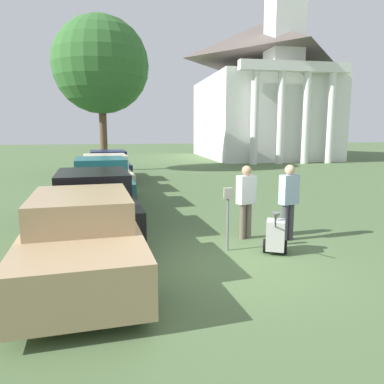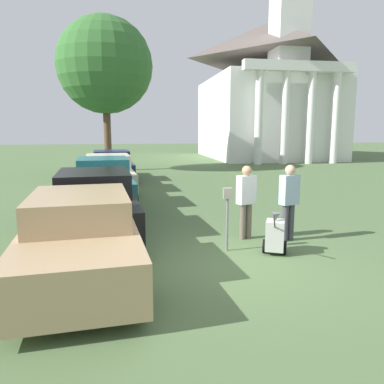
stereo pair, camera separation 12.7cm
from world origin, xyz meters
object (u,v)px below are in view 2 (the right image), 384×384
object	(u,v)px
parked_car_cream	(108,174)
church	(267,85)
parked_car_teal	(103,183)
person_worker	(246,198)
parked_car_black	(95,203)
parked_car_tan	(82,234)
parking_meter	(227,207)
equipment_cart	(275,235)
person_supervisor	(289,198)
parked_car_navy	(112,166)

from	to	relation	value
parked_car_cream	church	bearing A→B (deg)	46.82
parked_car_teal	person_worker	distance (m)	5.79
parked_car_black	parked_car_tan	bearing A→B (deg)	-94.79
parked_car_teal	parking_meter	world-z (taller)	parked_car_teal
equipment_cart	church	bearing A→B (deg)	94.73
church	parked_car_black	bearing A→B (deg)	-119.59
parked_car_black	equipment_cart	bearing A→B (deg)	-37.65
parked_car_tan	church	bearing A→B (deg)	58.26
person_supervisor	equipment_cart	bearing A→B (deg)	34.05
parked_car_black	person_supervisor	bearing A→B (deg)	-24.84
parked_car_tan	parked_car_navy	size ratio (longest dim) A/B	1.01
parked_car_teal	person_supervisor	distance (m)	6.59
parked_car_tan	parking_meter	bearing A→B (deg)	7.05
parked_car_teal	parked_car_navy	xyz separation A→B (m)	(0.00, 6.36, -0.04)
equipment_cart	person_worker	bearing A→B (deg)	128.05
parked_car_black	parking_meter	world-z (taller)	parked_car_black
equipment_cart	person_supervisor	bearing A→B (deg)	76.84
parked_car_navy	church	bearing A→B (deg)	40.59
parked_car_teal	parking_meter	bearing A→B (deg)	-67.19
parked_car_cream	parking_meter	distance (m)	9.00
parking_meter	church	xyz separation A→B (m)	(10.13, 24.89, 5.44)
parked_car_navy	person_supervisor	size ratio (longest dim) A/B	3.01
parked_car_teal	parked_car_black	bearing A→B (deg)	-94.78
parked_car_black	church	bearing A→B (deg)	55.62
parked_car_tan	person_worker	xyz separation A→B (m)	(3.47, 1.37, 0.30)
parked_car_teal	church	bearing A→B (deg)	51.59
parked_car_cream	person_supervisor	bearing A→B (deg)	-66.31
parked_car_tan	church	xyz separation A→B (m)	(12.96, 25.48, 5.70)
church	person_supervisor	bearing A→B (deg)	-109.37
parking_meter	church	size ratio (longest dim) A/B	0.05
parked_car_tan	parked_car_teal	world-z (taller)	parked_car_teal
parked_car_teal	parked_car_navy	bearing A→B (deg)	85.22
parked_car_cream	person_worker	distance (m)	8.51
equipment_cart	church	size ratio (longest dim) A/B	0.04
parking_meter	church	world-z (taller)	church
person_supervisor	parking_meter	bearing A→B (deg)	-0.77
parking_meter	equipment_cart	bearing A→B (deg)	-20.36
person_worker	parked_car_black	bearing A→B (deg)	-40.82
parking_meter	equipment_cart	distance (m)	1.11
parked_car_navy	person_worker	world-z (taller)	person_worker
person_supervisor	parked_car_navy	bearing A→B (deg)	-86.80
parked_car_cream	parked_car_black	bearing A→B (deg)	-94.79
parked_car_tan	parking_meter	distance (m)	2.90
person_worker	person_supervisor	bearing A→B (deg)	141.22
person_worker	person_supervisor	distance (m)	0.95
parked_car_teal	person_supervisor	bearing A→B (deg)	-53.19
parked_car_black	parked_car_cream	xyz separation A→B (m)	(0.00, 6.46, -0.02)
parked_car_tan	person_supervisor	xyz separation A→B (m)	(4.37, 1.07, 0.32)
parked_car_cream	person_worker	bearing A→B (deg)	-70.68
parked_car_cream	equipment_cart	distance (m)	9.64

